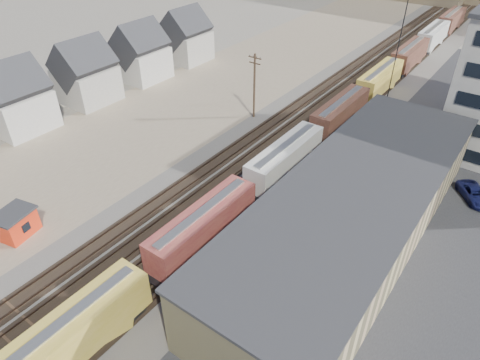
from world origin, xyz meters
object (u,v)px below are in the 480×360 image
Objects in this scene: freight_train at (361,95)px; maintenance_shed at (16,223)px; utility_pole_north at (254,85)px; parked_car_blue at (475,194)px.

maintenance_shed is at bearing -109.29° from freight_train.
freight_train is at bearing 70.71° from maintenance_shed.
freight_train is at bearing 43.26° from utility_pole_north.
parked_car_blue is (36.78, 34.23, -0.75)m from maintenance_shed.
parked_car_blue is at bearing 42.94° from maintenance_shed.
maintenance_shed is (-16.78, -47.93, -1.32)m from freight_train.
utility_pole_north is at bearing 82.98° from maintenance_shed.
freight_train reaches higher than maintenance_shed.
freight_train is 17.07m from utility_pole_north.
freight_train is 26.61× the size of maintenance_shed.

